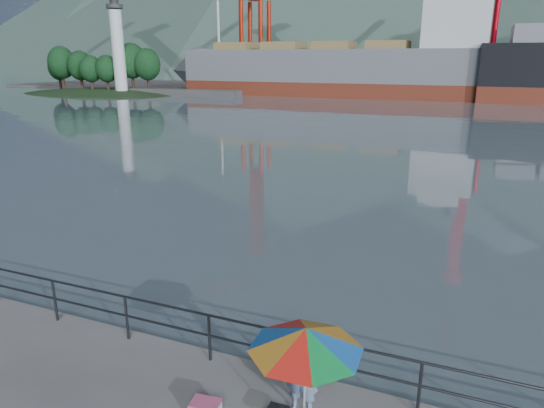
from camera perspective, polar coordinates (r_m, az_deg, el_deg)
The scene contains 8 objects.
harbor_water at distance 135.79m, azimuth 20.68°, elevation 13.39°, with size 500.00×280.00×0.00m, color slate.
far_dock at distance 98.84m, azimuth 25.63°, elevation 11.91°, with size 200.00×40.00×0.40m, color #514F4C.
guardrail at distance 10.43m, azimuth -12.30°, elevation -13.91°, with size 22.00×0.06×1.03m.
lighthouse_islet at distance 90.71m, azimuth -19.83°, elevation 12.42°, with size 48.00×26.40×19.20m.
fisherman at distance 8.49m, azimuth 3.66°, elevation -19.27°, with size 0.57×0.38×1.58m, color navy.
beach_umbrella at distance 7.24m, azimuth 3.99°, elevation -15.56°, with size 2.20×2.20×2.09m.
fishing_rod at distance 9.71m, azimuth 4.08°, elevation -19.80°, with size 0.02×0.02×2.22m, color black.
bulk_carrier at distance 80.60m, azimuth 9.56°, elevation 15.46°, with size 52.28×9.05×14.50m.
Camera 1 is at (5.32, -5.56, 5.79)m, focal length 32.00 mm.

